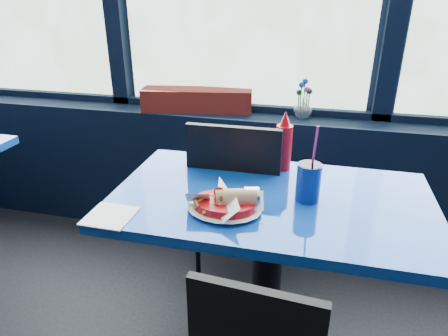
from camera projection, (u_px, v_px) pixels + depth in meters
window_sill at (239, 176)px, 2.49m from camera, size 5.00×0.26×0.80m
near_table at (269, 236)px, 1.58m from camera, size 1.20×0.70×0.75m
chair_near_back at (238, 199)px, 1.92m from camera, size 0.43×0.44×0.95m
planter_box at (197, 100)px, 2.36m from camera, size 0.66×0.27×0.13m
flower_vase at (303, 106)px, 2.23m from camera, size 0.11×0.11×0.22m
food_basket at (226, 203)px, 1.39m from camera, size 0.25×0.25×0.09m
ketchup_bottle at (284, 144)px, 1.69m from camera, size 0.07×0.07×0.26m
soda_cup at (309, 181)px, 1.45m from camera, size 0.09×0.09×0.30m
napkin at (110, 216)px, 1.37m from camera, size 0.16×0.16×0.00m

